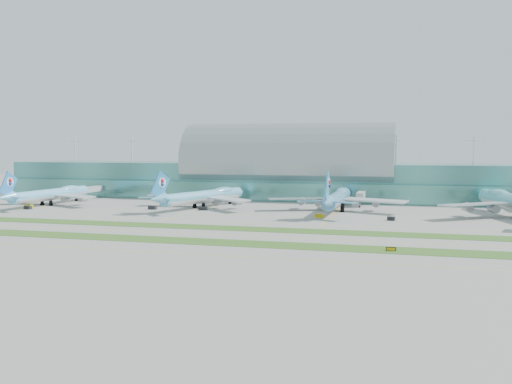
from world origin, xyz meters
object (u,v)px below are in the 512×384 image
(airliner_a, at_px, (51,194))
(taxiway_sign_east, at_px, (391,249))
(airliner_c, at_px, (337,198))
(terminal, at_px, (289,173))
(airliner_b, at_px, (204,196))

(airliner_a, distance_m, taxiway_sign_east, 191.60)
(airliner_a, bearing_deg, taxiway_sign_east, -23.10)
(airliner_c, height_order, taxiway_sign_east, airliner_c)
(terminal, bearing_deg, airliner_a, -146.84)
(airliner_a, height_order, taxiway_sign_east, airliner_a)
(airliner_b, height_order, taxiway_sign_east, airliner_b)
(terminal, bearing_deg, taxiway_sign_east, -68.57)
(terminal, bearing_deg, airliner_c, -59.90)
(airliner_b, distance_m, taxiway_sign_east, 131.23)
(terminal, xyz_separation_m, airliner_c, (35.16, -60.66, -8.07))
(airliner_c, bearing_deg, airliner_b, -177.05)
(terminal, xyz_separation_m, airliner_a, (-108.37, -70.79, -8.56))
(airliner_b, xyz_separation_m, airliner_c, (63.86, 2.88, 0.31))
(airliner_a, xyz_separation_m, airliner_c, (143.53, 10.13, 0.49))
(airliner_a, bearing_deg, terminal, 37.20)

